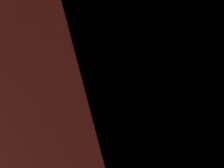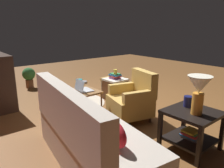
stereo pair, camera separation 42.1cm
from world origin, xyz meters
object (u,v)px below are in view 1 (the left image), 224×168
at_px(armchair, 135,99).
at_px(small_vase, 194,99).
at_px(pet_bowl_teal, 71,81).
at_px(table_lamp, 207,86).
at_px(book_stack_hamper, 112,76).
at_px(book_stack_shelf, 197,130).
at_px(wicker_hamper, 112,89).
at_px(couch, 105,139).
at_px(ottoman, 106,80).
at_px(potted_plant, 19,78).
at_px(laptop, 84,89).
at_px(tv_remote, 111,77).
at_px(side_table, 198,120).
at_px(pet_bowl_steel, 76,83).
at_px(laptop_desk, 86,94).
at_px(yellow_mug, 112,72).

distance_m(armchair, small_vase, 1.11).
bearing_deg(armchair, pet_bowl_teal, -13.04).
distance_m(armchair, table_lamp, 1.41).
bearing_deg(book_stack_hamper, pet_bowl_teal, -6.76).
relative_size(book_stack_shelf, wicker_hamper, 0.53).
xyz_separation_m(couch, ottoman, (2.16, -2.08, -0.02)).
bearing_deg(potted_plant, laptop, -177.17).
relative_size(tv_remote, ottoman, 0.40).
xyz_separation_m(small_vase, potted_plant, (4.33, 0.73, -0.29)).
bearing_deg(ottoman, side_table, 162.82).
bearing_deg(ottoman, small_vase, 163.96).
bearing_deg(table_lamp, pet_bowl_steel, -11.61).
bearing_deg(laptop_desk, ottoman, -57.27).
xyz_separation_m(armchair, wicker_hamper, (1.04, -0.47, -0.12)).
relative_size(book_stack_shelf, yellow_mug, 2.52).
bearing_deg(yellow_mug, small_vase, 168.14).
xyz_separation_m(book_stack_hamper, yellow_mug, (-0.04, 0.03, 0.11)).
relative_size(armchair, laptop, 2.54).
bearing_deg(wicker_hamper, tv_remote, -38.66).
relative_size(couch, yellow_mug, 20.00).
relative_size(side_table, laptop_desk, 1.14).
bearing_deg(laptop_desk, couch, 149.73).
xyz_separation_m(book_stack_hamper, pet_bowl_teal, (1.99, -0.24, -0.52)).
distance_m(book_stack_shelf, laptop, 2.01).
distance_m(laptop_desk, pet_bowl_teal, 2.69).
bearing_deg(ottoman, potted_plant, 40.82).
bearing_deg(couch, pet_bowl_steel, -30.80).
bearing_deg(pet_bowl_steel, side_table, 168.86).
distance_m(side_table, book_stack_hamper, 2.34).
distance_m(armchair, pet_bowl_teal, 3.14).
xyz_separation_m(wicker_hamper, potted_plant, (2.21, 1.20, 0.09)).
bearing_deg(laptop_desk, laptop, 84.66).
relative_size(table_lamp, laptop_desk, 0.89).
bearing_deg(book_stack_hamper, pet_bowl_steel, -7.28).
distance_m(yellow_mug, tv_remote, 0.24).
relative_size(laptop, ottoman, 0.86).
height_order(book_stack_hamper, potted_plant, book_stack_hamper).
bearing_deg(couch, book_stack_hamper, -47.06).
bearing_deg(potted_plant, wicker_hamper, -151.59).
xyz_separation_m(small_vase, book_stack_shelf, (-0.14, 0.10, -0.41)).
xyz_separation_m(ottoman, potted_plant, (1.71, 1.48, 0.02)).
bearing_deg(ottoman, yellow_mug, 149.54).
height_order(small_vase, book_stack_hamper, small_vase).
relative_size(armchair, book_stack_hamper, 3.35).
distance_m(pet_bowl_steel, potted_plant, 1.53).
relative_size(laptop_desk, wicker_hamper, 1.17).
height_order(side_table, table_lamp, table_lamp).
height_order(small_vase, wicker_hamper, small_vase).
bearing_deg(yellow_mug, potted_plant, 27.37).
xyz_separation_m(book_stack_hamper, ottoman, (0.49, -0.29, -0.23)).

